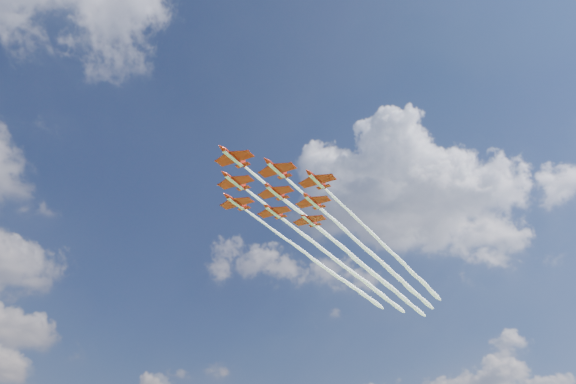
{
  "coord_description": "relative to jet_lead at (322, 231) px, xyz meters",
  "views": [
    {
      "loc": [
        -77.58,
        -116.25,
        4.26
      ],
      "look_at": [
        13.32,
        1.09,
        86.48
      ],
      "focal_mm": 35.0,
      "sensor_mm": 36.0,
      "label": 1
    }
  ],
  "objects": [
    {
      "name": "jet_row2_starb",
      "position": [
        7.24,
        10.48,
        0.0
      ],
      "size": [
        105.21,
        47.44,
        3.05
      ],
      "rotation": [
        0.0,
        0.0,
        0.4
      ],
      "color": "#A81A09"
    },
    {
      "name": "jet_lead",
      "position": [
        0.0,
        0.0,
        0.0
      ],
      "size": [
        105.21,
        47.44,
        3.05
      ],
      "rotation": [
        0.0,
        0.0,
        0.4
      ],
      "color": "#A81A09"
    },
    {
      "name": "jet_row3_starb",
      "position": [
        14.48,
        20.95,
        0.0
      ],
      "size": [
        105.21,
        47.44,
        3.05
      ],
      "rotation": [
        0.0,
        0.0,
        0.4
      ],
      "color": "#A81A09"
    },
    {
      "name": "jet_row3_centre",
      "position": [
        19.79,
        8.3,
        0.0
      ],
      "size": [
        105.21,
        47.44,
        3.05
      ],
      "rotation": [
        0.0,
        0.0,
        0.4
      ],
      "color": "#A81A09"
    },
    {
      "name": "jet_tail",
      "position": [
        39.58,
        16.6,
        0.0
      ],
      "size": [
        105.21,
        47.44,
        3.05
      ],
      "rotation": [
        0.0,
        0.0,
        0.4
      ],
      "color": "#A81A09"
    },
    {
      "name": "jet_row3_port",
      "position": [
        25.09,
        -4.35,
        0.0
      ],
      "size": [
        105.21,
        47.44,
        3.05
      ],
      "rotation": [
        0.0,
        0.0,
        0.4
      ],
      "color": "#A81A09"
    },
    {
      "name": "jet_row2_port",
      "position": [
        12.55,
        -2.18,
        0.0
      ],
      "size": [
        105.21,
        47.44,
        3.05
      ],
      "rotation": [
        0.0,
        0.0,
        0.4
      ],
      "color": "#A81A09"
    },
    {
      "name": "jet_row4_starb",
      "position": [
        27.03,
        18.77,
        0.0
      ],
      "size": [
        105.21,
        47.44,
        3.05
      ],
      "rotation": [
        0.0,
        0.0,
        0.4
      ],
      "color": "#A81A09"
    },
    {
      "name": "jet_row4_port",
      "position": [
        32.33,
        6.12,
        0.0
      ],
      "size": [
        105.21,
        47.44,
        3.05
      ],
      "rotation": [
        0.0,
        0.0,
        0.4
      ],
      "color": "#A81A09"
    }
  ]
}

